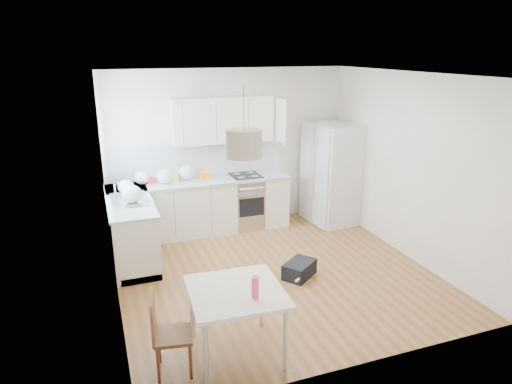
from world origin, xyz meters
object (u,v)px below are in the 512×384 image
at_px(dining_table, 236,297).
at_px(gym_bag, 299,269).
at_px(dining_chair, 173,334).
at_px(refrigerator, 333,173).

bearing_deg(dining_table, gym_bag, 47.50).
distance_m(dining_chair, gym_bag, 2.39).
xyz_separation_m(refrigerator, gym_bag, (-1.46, -1.75, -0.78)).
bearing_deg(refrigerator, gym_bag, -135.88).
height_order(refrigerator, dining_chair, refrigerator).
distance_m(refrigerator, dining_table, 4.10).
distance_m(refrigerator, gym_bag, 2.41).
bearing_deg(dining_chair, gym_bag, 44.06).
height_order(dining_chair, gym_bag, dining_chair).
xyz_separation_m(dining_table, gym_bag, (1.31, 1.27, -0.54)).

